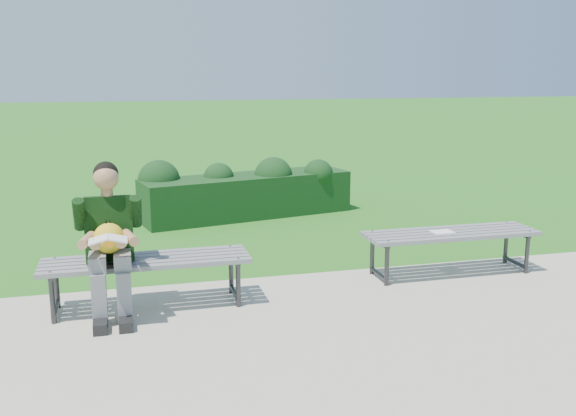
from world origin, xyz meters
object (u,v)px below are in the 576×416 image
(bench_left, at_px, (147,264))
(bench_right, at_px, (451,237))
(hedge, at_px, (243,191))
(paper_sheet, at_px, (442,232))
(seated_boy, at_px, (109,236))

(bench_left, relative_size, bench_right, 1.00)
(hedge, relative_size, bench_right, 1.77)
(hedge, xyz_separation_m, paper_sheet, (1.46, -3.27, 0.10))
(bench_right, bearing_deg, hedge, 115.51)
(paper_sheet, bearing_deg, seated_boy, -174.75)
(bench_left, distance_m, seated_boy, 0.43)
(bench_right, bearing_deg, seated_boy, -174.91)
(bench_left, bearing_deg, paper_sheet, 3.92)
(paper_sheet, bearing_deg, bench_right, -0.00)
(bench_left, height_order, bench_right, same)
(bench_left, bearing_deg, hedge, 66.64)
(seated_boy, bearing_deg, paper_sheet, 5.25)
(hedge, distance_m, bench_right, 3.63)
(hedge, xyz_separation_m, bench_left, (-1.50, -3.48, 0.04))
(seated_boy, bearing_deg, bench_right, 5.09)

